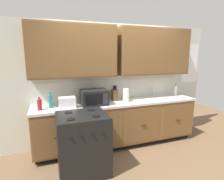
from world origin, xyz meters
The scene contains 12 objects.
ground_plane centered at (0.00, 0.00, 0.00)m, with size 8.09×8.09×0.00m, color brown.
wall_unit centered at (0.00, 0.50, 1.66)m, with size 4.44×0.40×2.44m.
counter_run centered at (0.00, 0.30, 0.47)m, with size 3.27×0.64×0.91m.
stove_range centered at (-0.85, -0.33, 0.47)m, with size 0.76×0.68×0.95m.
microwave centered at (-0.51, 0.25, 1.05)m, with size 0.48×0.37×0.28m.
toaster centered at (-1.00, 0.20, 1.01)m, with size 0.28×0.18×0.19m.
knife_block centered at (-0.04, 0.43, 1.03)m, with size 0.11×0.14×0.31m.
sink_faucet centered at (0.89, 0.51, 1.01)m, with size 0.02×0.02×0.20m, color #B2B5BA.
paper_towel_roll centered at (0.13, 0.25, 1.04)m, with size 0.12×0.12×0.26m, color white.
bottle_red centered at (-1.45, 0.21, 1.02)m, with size 0.08×0.08×0.22m.
bottle_teal centered at (-1.27, 0.29, 1.05)m, with size 0.06×0.06×0.27m.
bottle_clear centered at (1.46, 0.44, 1.04)m, with size 0.07×0.07×0.26m.
Camera 1 is at (-1.29, -2.94, 1.82)m, focal length 29.12 mm.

